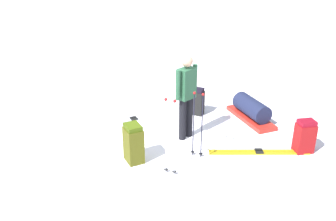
% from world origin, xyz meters
% --- Properties ---
extents(ground_plane, '(80.00, 80.00, 0.00)m').
position_xyz_m(ground_plane, '(0.00, 0.00, 0.00)').
color(ground_plane, white).
extents(skier_standing, '(0.23, 0.57, 1.70)m').
position_xyz_m(skier_standing, '(-0.09, -0.42, 0.95)').
color(skier_standing, black).
rests_on(skier_standing, ground_plane).
extents(ski_pair_near, '(0.89, 1.92, 0.05)m').
position_xyz_m(ski_pair_near, '(1.28, -0.27, 0.01)').
color(ski_pair_near, silver).
rests_on(ski_pair_near, ground_plane).
extents(ski_pair_far, '(1.49, 1.39, 0.05)m').
position_xyz_m(ski_pair_far, '(-1.51, -0.87, 0.01)').
color(ski_pair_far, gold).
rests_on(ski_pair_far, ground_plane).
extents(backpack_large_dark, '(0.36, 0.28, 0.63)m').
position_xyz_m(backpack_large_dark, '(0.45, -1.46, 0.31)').
color(backpack_large_dark, black).
rests_on(backpack_large_dark, ground_plane).
extents(backpack_bright, '(0.43, 0.39, 0.72)m').
position_xyz_m(backpack_bright, '(0.01, 0.89, 0.35)').
color(backpack_bright, '#505114').
rests_on(backpack_bright, ground_plane).
extents(backpack_small_spare, '(0.40, 0.42, 0.64)m').
position_xyz_m(backpack_small_spare, '(-2.09, -1.47, 0.31)').
color(backpack_small_spare, maroon).
rests_on(backpack_small_spare, ground_plane).
extents(ski_poles_planted_near, '(0.22, 0.12, 1.25)m').
position_xyz_m(ski_poles_planted_near, '(-0.71, -0.00, 0.70)').
color(ski_poles_planted_near, black).
rests_on(ski_poles_planted_near, ground_plane).
extents(ski_poles_planted_far, '(0.22, 0.11, 1.38)m').
position_xyz_m(ski_poles_planted_far, '(-0.74, 0.76, 0.76)').
color(ski_poles_planted_far, '#B0B4C0').
rests_on(ski_poles_planted_far, ground_plane).
extents(gear_sled, '(1.43, 1.02, 0.49)m').
position_xyz_m(gear_sled, '(-0.63, -2.03, 0.22)').
color(gear_sled, red).
rests_on(gear_sled, ground_plane).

